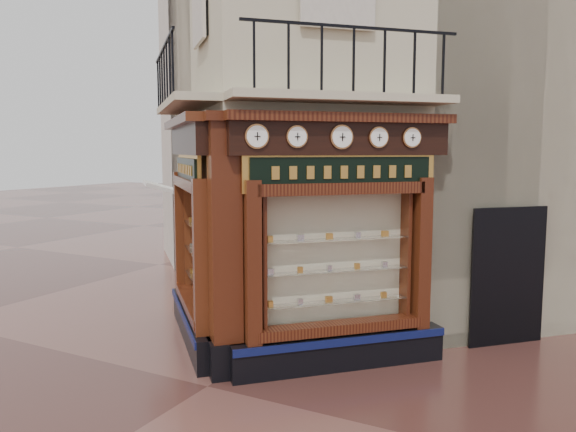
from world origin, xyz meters
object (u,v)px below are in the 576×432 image
Objects in this scene: clock_c at (342,137)px; signboard_left at (188,169)px; clock_a at (257,136)px; clock_d at (379,137)px; clock_e at (412,138)px; clock_b at (297,137)px; awning at (167,299)px; signboard_right at (343,172)px; corner_pilaster at (225,250)px.

clock_c reaches higher than signboard_left.
clock_c is at bearing -137.42° from signboard_left.
clock_a is 1.89m from clock_d.
clock_c reaches higher than clock_a.
clock_b is at bearing -180.00° from clock_e.
clock_a is 1.12× the size of clock_e.
awning is 0.77× the size of signboard_left.
clock_a is 0.24× the size of awning.
clock_b is 6.50m from awning.
clock_c is 1.13× the size of clock_d.
clock_b reaches higher than signboard_right.
clock_b is at bearing -0.00° from clock_a.
clock_d is 3.43m from signboard_left.
clock_e is at bearing 0.00° from clock_c.
awning is (-5.64, 1.70, -3.62)m from clock_d.
clock_c is 0.60m from clock_d.
clock_e is at bearing 0.00° from clock_b.
clock_b is 0.14× the size of signboard_right.
clock_a reaches higher than signboard_left.
clock_b is (1.00, 0.40, 1.67)m from corner_pilaster.
awning is at bearing 118.25° from clock_d.
clock_d is at bearing -180.00° from clock_e.
signboard_left is at bearing 100.25° from corner_pilaster.
clock_b is 0.93m from signboard_right.
awning is (-4.30, 3.03, -3.62)m from clock_a.
clock_d reaches higher than signboard_right.
clock_d is at bearing -151.75° from awning.
signboard_left is at bearing 145.47° from clock_e.
signboard_right is at bearing -135.00° from signboard_left.
awning is (-6.03, 1.30, -3.62)m from clock_e.
clock_e is 1.22m from signboard_right.
clock_b is at bearing -171.74° from signboard_right.
corner_pilaster reaches higher than awning.
clock_c reaches higher than signboard_right.
clock_d is at bearing 0.00° from clock_b.
corner_pilaster reaches higher than clock_b.
corner_pilaster is at bearing 171.47° from clock_e.
signboard_right is at bearing -156.09° from awning.
signboard_right is (0.88, 1.04, -0.52)m from clock_a.
signboard_left is (-3.38, -0.30, -0.52)m from clock_d.
corner_pilaster reaches higher than clock_a.
corner_pilaster is at bearing 132.67° from clock_a.
corner_pilaster is at bearing -169.75° from signboard_left.
corner_pilaster is 2.12m from signboard_left.
signboard_right is at bearing 174.25° from clock_e.
awning is at bearing 106.02° from clock_b.
signboard_left is (-3.78, -0.70, -0.52)m from clock_e.
clock_e is at bearing -147.15° from awning.
signboard_left is 0.85× the size of signboard_right.
awning is (-5.21, 2.12, -3.62)m from clock_c.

